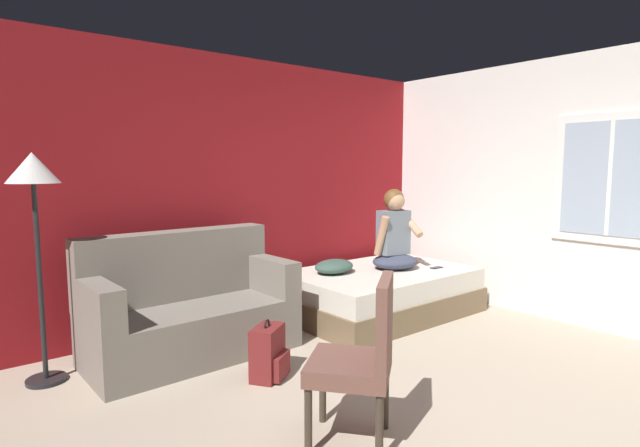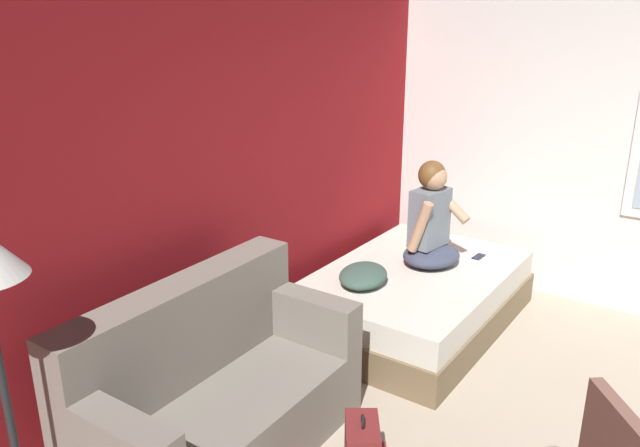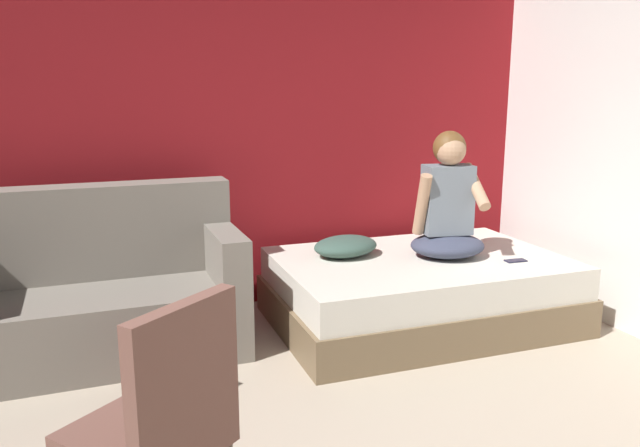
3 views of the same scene
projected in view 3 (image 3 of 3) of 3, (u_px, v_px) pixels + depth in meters
name	position (u px, v px, depth m)	size (l,w,h in m)	color
wall_back_accent	(177.00, 129.00, 4.50)	(10.53, 0.16, 2.70)	maroon
bed	(419.00, 291.00, 4.41)	(2.02, 1.35, 0.48)	brown
couch	(101.00, 293.00, 3.87)	(1.71, 0.85, 1.04)	slate
side_chair	(160.00, 422.00, 2.12)	(0.65, 0.65, 0.98)	#382D23
person_seated	(448.00, 206.00, 4.32)	(0.58, 0.52, 0.88)	#383D51
backpack	(158.00, 375.00, 3.22)	(0.35, 0.34, 0.46)	maroon
throw_pillow	(346.00, 246.00, 4.39)	(0.48, 0.36, 0.14)	#385147
cell_phone	(516.00, 261.00, 4.26)	(0.07, 0.14, 0.01)	black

